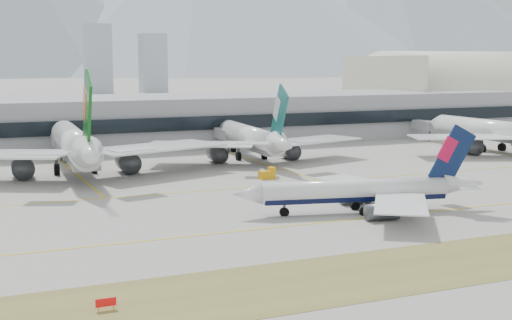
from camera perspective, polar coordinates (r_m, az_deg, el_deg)
name	(u,v)px	position (r m, az deg, el deg)	size (l,w,h in m)	color
ground	(274,220)	(118.73, 1.47, -4.82)	(3000.00, 3000.00, 0.00)	gray
taxiing_airliner	(364,191)	(125.26, 8.64, -2.50)	(45.23, 38.75, 15.33)	white
widebody_eva	(75,146)	(169.25, -14.25, 1.06)	(69.86, 68.43, 24.94)	white
widebody_cathay	(253,139)	(188.29, -0.28, 1.68)	(59.06, 58.05, 21.14)	white
widebody_china_air	(495,132)	(216.84, 18.60, 2.14)	(61.25, 59.69, 21.82)	white
terminal	(118,121)	(225.86, -11.00, 3.06)	(280.00, 43.10, 15.00)	gray
hangar	(469,122)	(315.78, 16.67, 2.89)	(91.00, 60.00, 60.00)	beige
hold_sign_left	(106,303)	(78.46, -11.92, -11.10)	(2.20, 0.15, 1.35)	red
gse_c	(268,174)	(159.29, 0.93, -1.14)	(3.55, 2.00, 2.60)	orange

